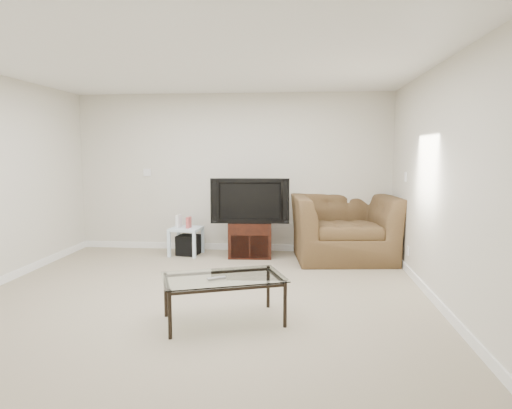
# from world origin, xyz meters

# --- Properties ---
(floor) EXTENTS (5.00, 5.00, 0.00)m
(floor) POSITION_xyz_m (0.00, 0.00, 0.00)
(floor) COLOR tan
(floor) RESTS_ON ground
(ceiling) EXTENTS (5.00, 5.00, 0.00)m
(ceiling) POSITION_xyz_m (0.00, 0.00, 2.50)
(ceiling) COLOR white
(ceiling) RESTS_ON ground
(wall_back) EXTENTS (5.00, 0.02, 2.50)m
(wall_back) POSITION_xyz_m (0.00, 2.50, 1.25)
(wall_back) COLOR silver
(wall_back) RESTS_ON ground
(wall_right) EXTENTS (0.02, 5.00, 2.50)m
(wall_right) POSITION_xyz_m (2.50, 0.00, 1.25)
(wall_right) COLOR silver
(wall_right) RESTS_ON ground
(plate_back) EXTENTS (0.12, 0.02, 0.12)m
(plate_back) POSITION_xyz_m (-1.40, 2.49, 1.25)
(plate_back) COLOR white
(plate_back) RESTS_ON wall_back
(plate_right_switch) EXTENTS (0.02, 0.09, 0.13)m
(plate_right_switch) POSITION_xyz_m (2.49, 1.60, 1.25)
(plate_right_switch) COLOR white
(plate_right_switch) RESTS_ON wall_right
(plate_right_outlet) EXTENTS (0.02, 0.08, 0.12)m
(plate_right_outlet) POSITION_xyz_m (2.49, 1.30, 0.30)
(plate_right_outlet) COLOR white
(plate_right_outlet) RESTS_ON wall_right
(tv_stand) EXTENTS (0.67, 0.48, 0.53)m
(tv_stand) POSITION_xyz_m (0.33, 2.05, 0.27)
(tv_stand) COLOR black
(tv_stand) RESTS_ON floor
(dvd_player) EXTENTS (0.40, 0.29, 0.05)m
(dvd_player) POSITION_xyz_m (0.33, 2.01, 0.44)
(dvd_player) COLOR black
(dvd_player) RESTS_ON tv_stand
(television) EXTENTS (1.09, 0.29, 0.67)m
(television) POSITION_xyz_m (0.33, 2.02, 0.87)
(television) COLOR black
(television) RESTS_ON tv_stand
(side_table) EXTENTS (0.49, 0.49, 0.43)m
(side_table) POSITION_xyz_m (-0.67, 2.07, 0.21)
(side_table) COLOR silver
(side_table) RESTS_ON floor
(subwoofer) EXTENTS (0.35, 0.35, 0.31)m
(subwoofer) POSITION_xyz_m (-0.64, 2.09, 0.15)
(subwoofer) COLOR black
(subwoofer) RESTS_ON floor
(game_console) EXTENTS (0.07, 0.15, 0.20)m
(game_console) POSITION_xyz_m (-0.78, 2.07, 0.52)
(game_console) COLOR white
(game_console) RESTS_ON side_table
(game_case) EXTENTS (0.06, 0.13, 0.17)m
(game_case) POSITION_xyz_m (-0.62, 2.05, 0.51)
(game_case) COLOR #CC4C4C
(game_case) RESTS_ON side_table
(recliner) EXTENTS (1.56, 1.10, 1.28)m
(recliner) POSITION_xyz_m (1.71, 2.05, 0.64)
(recliner) COLOR brown
(recliner) RESTS_ON floor
(coffee_table) EXTENTS (1.26, 0.97, 0.43)m
(coffee_table) POSITION_xyz_m (0.37, -0.62, 0.22)
(coffee_table) COLOR black
(coffee_table) RESTS_ON floor
(remote) EXTENTS (0.17, 0.13, 0.02)m
(remote) POSITION_xyz_m (0.32, -0.72, 0.45)
(remote) COLOR #B2B2B7
(remote) RESTS_ON coffee_table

